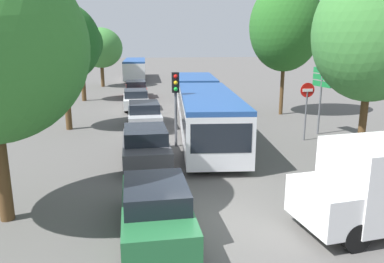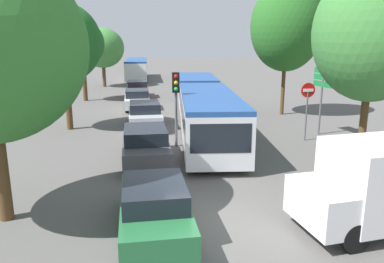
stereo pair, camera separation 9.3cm
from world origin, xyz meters
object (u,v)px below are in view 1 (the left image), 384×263
object	(u,v)px
tree_left_mid	(63,43)
tree_right_mid	(285,26)
articulated_bus	(202,103)
tree_left_distant	(100,49)
queued_car_graphite	(146,145)
direction_sign_post	(321,85)
queued_car_silver	(144,115)
queued_car_white	(136,99)
tree_right_near	(373,33)
traffic_light	(176,93)
queued_car_green	(156,207)
tree_left_far	(80,44)
no_entry_sign	(307,102)
queued_car_red	(136,89)
city_bus_rear	(135,68)

from	to	relation	value
tree_left_mid	tree_right_mid	size ratio (longest dim) A/B	0.80
articulated_bus	tree_right_mid	xyz separation A→B (m)	(5.88, 3.04, 4.23)
tree_left_mid	tree_left_distant	world-z (taller)	tree_left_mid
queued_car_graphite	direction_sign_post	world-z (taller)	direction_sign_post
queued_car_silver	queued_car_white	distance (m)	5.89
queued_car_white	tree_right_near	size ratio (longest dim) A/B	0.52
queued_car_graphite	traffic_light	world-z (taller)	traffic_light
queued_car_green	tree_right_mid	bearing A→B (deg)	-32.85
tree_right_near	tree_left_distant	bearing A→B (deg)	114.95
direction_sign_post	tree_left_mid	world-z (taller)	tree_left_mid
tree_left_far	tree_left_mid	bearing A→B (deg)	-87.74
no_entry_sign	tree_left_far	bearing A→B (deg)	-139.91
queued_car_graphite	tree_right_near	xyz separation A→B (m)	(8.88, -0.65, 4.32)
queued_car_red	tree_left_distant	xyz separation A→B (m)	(-3.48, 8.32, 3.20)
articulated_bus	tree_right_mid	bearing A→B (deg)	123.03
no_entry_sign	tree_left_mid	bearing A→B (deg)	-109.67
city_bus_rear	traffic_light	bearing A→B (deg)	-175.27
queued_car_graphite	traffic_light	xyz separation A→B (m)	(1.46, 2.18, 1.76)
articulated_bus	queued_car_green	distance (m)	11.95
no_entry_sign	queued_car_green	bearing A→B (deg)	-44.16
queued_car_silver	direction_sign_post	world-z (taller)	direction_sign_post
queued_car_silver	queued_car_red	bearing A→B (deg)	1.01
tree_right_near	queued_car_red	bearing A→B (deg)	115.93
queued_car_white	tree_left_mid	distance (m)	7.87
direction_sign_post	queued_car_silver	bearing A→B (deg)	-28.62
traffic_light	tree_right_mid	bearing A→B (deg)	131.61
queued_car_white	tree_left_distant	distance (m)	14.84
tree_left_far	city_bus_rear	bearing A→B (deg)	76.00
city_bus_rear	no_entry_sign	world-z (taller)	no_entry_sign
queued_car_red	traffic_light	distance (m)	15.97
queued_car_graphite	queued_car_white	distance (m)	12.20
tree_left_distant	queued_car_silver	bearing A→B (deg)	-79.23
queued_car_graphite	tree_right_near	distance (m)	9.90
queued_car_silver	queued_car_red	xyz separation A→B (m)	(-0.32, 11.64, -0.01)
city_bus_rear	direction_sign_post	bearing A→B (deg)	-161.43
traffic_light	tree_right_near	size ratio (longest dim) A/B	0.44
queued_car_graphite	tree_left_mid	bearing A→B (deg)	30.89
tree_right_near	tree_right_mid	bearing A→B (deg)	87.98
queued_car_red	direction_sign_post	bearing A→B (deg)	-148.29
city_bus_rear	tree_right_near	world-z (taller)	tree_right_near
queued_car_green	direction_sign_post	bearing A→B (deg)	-45.45
tree_left_distant	tree_right_mid	bearing A→B (deg)	-53.64
tree_left_far	tree_right_near	size ratio (longest dim) A/B	0.82
direction_sign_post	tree_right_mid	xyz separation A→B (m)	(0.15, 5.46, 3.06)
queued_car_graphite	direction_sign_post	bearing A→B (deg)	-70.29
queued_car_green	tree_left_mid	world-z (taller)	tree_left_mid
city_bus_rear	tree_left_far	xyz separation A→B (m)	(-4.30, -17.23, 3.11)
articulated_bus	queued_car_white	bearing A→B (deg)	-145.23
articulated_bus	queued_car_red	distance (m)	12.71
articulated_bus	tree_left_mid	xyz separation A→B (m)	(-7.30, 0.72, 3.26)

